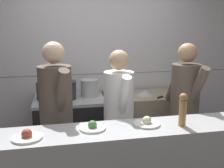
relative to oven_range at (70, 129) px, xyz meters
The scene contains 15 objects.
wall_back_tiled 1.06m from the oven_range, 39.71° to the left, with size 8.00×0.06×2.60m.
oven_range is the anchor object (origin of this frame).
prep_counter 1.06m from the oven_range, ahead, with size 1.11×0.65×0.89m.
stock_pot 0.64m from the oven_range, behind, with size 0.26×0.26×0.22m.
sauce_pot 0.57m from the oven_range, 130.85° to the right, with size 0.26×0.26×0.24m.
braising_pot 0.64m from the oven_range, ahead, with size 0.26×0.26×0.23m.
mixing_bowl_steel 1.16m from the oven_range, ahead, with size 0.24×0.24×0.07m.
chefs_knife 1.38m from the oven_range, ahead, with size 0.33×0.21×0.02m.
plated_dish_main 1.57m from the oven_range, 105.55° to the right, with size 0.24×0.24×0.09m.
plated_dish_appetiser 1.44m from the oven_range, 84.01° to the right, with size 0.23×0.23×0.08m.
plated_dish_dessert 1.57m from the oven_range, 64.39° to the right, with size 0.24×0.24×0.08m.
pepper_mill 1.83m from the oven_range, 56.46° to the right, with size 0.07×0.07×0.30m.
chef_head_cook 0.92m from the oven_range, 102.55° to the right, with size 0.43×0.74×1.70m.
chef_sous 1.03m from the oven_range, 57.62° to the right, with size 0.33×0.70×1.61m.
chef_line 1.57m from the oven_range, 28.13° to the right, with size 0.39×0.73×1.66m.
Camera 1 is at (-0.61, -2.28, 1.84)m, focal length 42.00 mm.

